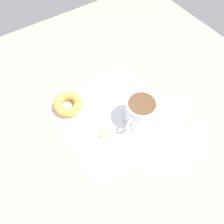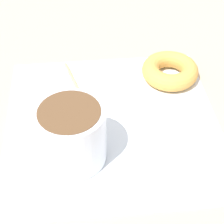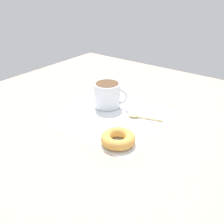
{
  "view_description": "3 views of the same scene",
  "coord_description": "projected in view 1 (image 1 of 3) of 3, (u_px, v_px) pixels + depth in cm",
  "views": [
    {
      "loc": [
        31.6,
        -23.07,
        61.97
      ],
      "look_at": [
        0.03,
        -2.04,
        2.3
      ],
      "focal_mm": 35.0,
      "sensor_mm": 36.0,
      "label": 1
    },
    {
      "loc": [
        3.1,
        39.73,
        42.34
      ],
      "look_at": [
        0.03,
        -2.04,
        2.3
      ],
      "focal_mm": 60.0,
      "sensor_mm": 36.0,
      "label": 2
    },
    {
      "loc": [
        -59.45,
        -46.13,
        41.99
      ],
      "look_at": [
        0.03,
        -2.04,
        2.3
      ],
      "focal_mm": 40.0,
      "sensor_mm": 36.0,
      "label": 3
    }
  ],
  "objects": [
    {
      "name": "coffee_cup",
      "position": [
        140.0,
        112.0,
        0.68
      ],
      "size": [
        9.53,
        12.71,
        8.91
      ],
      "color": "silver",
      "rests_on": "napkin"
    },
    {
      "name": "ground_plane",
      "position": [
        117.0,
        114.0,
        0.74
      ],
      "size": [
        120.0,
        120.0,
        2.0
      ],
      "primitive_type": "cube",
      "color": "tan"
    },
    {
      "name": "spoon",
      "position": [
        102.0,
        137.0,
        0.68
      ],
      "size": [
        4.9,
        11.82,
        0.9
      ],
      "color": "#D8B772",
      "rests_on": "napkin"
    },
    {
      "name": "napkin",
      "position": [
        112.0,
        115.0,
        0.73
      ],
      "size": [
        34.33,
        34.33,
        0.3
      ],
      "primitive_type": "cube",
      "rotation": [
        0.0,
        0.0,
        0.03
      ],
      "color": "white",
      "rests_on": "ground_plane"
    },
    {
      "name": "donut",
      "position": [
        68.0,
        104.0,
        0.73
      ],
      "size": [
        10.01,
        10.01,
        3.04
      ],
      "primitive_type": "torus",
      "color": "gold",
      "rests_on": "napkin"
    }
  ]
}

